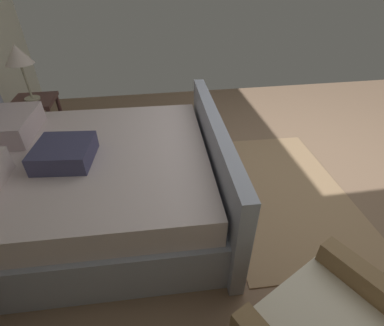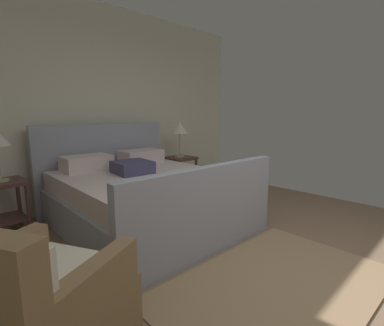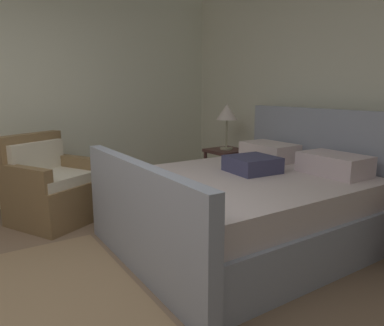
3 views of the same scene
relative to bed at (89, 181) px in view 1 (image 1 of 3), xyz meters
The scene contains 5 objects.
ground_plane 2.19m from the bed, 84.01° to the right, with size 5.00×6.61×0.02m, color #80644E.
bed is the anchor object (origin of this frame).
nightstand_right 1.44m from the bed, 29.96° to the left, with size 0.44×0.44×0.60m.
table_lamp_right 1.61m from the bed, 29.96° to the left, with size 0.28×0.28×0.58m.
area_rug 1.79m from the bed, 90.03° to the right, with size 1.91×1.21×0.01m, color #9C7C59.
Camera 1 is at (-2.15, 1.58, 1.84)m, focal length 26.31 mm.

